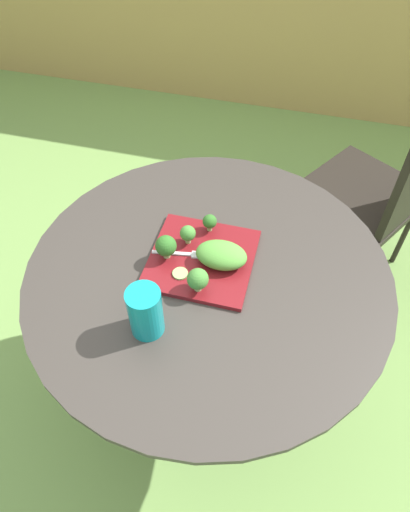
% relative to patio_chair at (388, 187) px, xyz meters
% --- Properties ---
extents(ground_plane, '(12.00, 12.00, 0.00)m').
position_rel_patio_chair_xyz_m(ground_plane, '(-0.54, -0.77, -0.53)').
color(ground_plane, '#70994C').
extents(patio_table, '(1.00, 1.00, 0.76)m').
position_rel_patio_chair_xyz_m(patio_table, '(-0.54, -0.77, -0.01)').
color(patio_table, '#38332D').
rests_on(patio_table, ground_plane).
extents(patio_chair, '(0.61, 0.61, 0.90)m').
position_rel_patio_chair_xyz_m(patio_chair, '(0.00, 0.00, 0.00)').
color(patio_chair, black).
rests_on(patio_chair, ground_plane).
extents(salad_plate, '(0.28, 0.28, 0.01)m').
position_rel_patio_chair_xyz_m(salad_plate, '(-0.56, -0.75, 0.24)').
color(salad_plate, maroon).
rests_on(salad_plate, patio_table).
extents(drinking_glass, '(0.08, 0.08, 0.14)m').
position_rel_patio_chair_xyz_m(drinking_glass, '(-0.63, -0.99, 0.29)').
color(drinking_glass, '#0F8C93').
rests_on(drinking_glass, patio_table).
extents(fork, '(0.15, 0.04, 0.00)m').
position_rel_patio_chair_xyz_m(fork, '(-0.61, -0.75, 0.25)').
color(fork, silver).
rests_on(fork, salad_plate).
extents(lettuce_mound, '(0.14, 0.10, 0.06)m').
position_rel_patio_chair_xyz_m(lettuce_mound, '(-0.51, -0.75, 0.28)').
color(lettuce_mound, '#519338').
rests_on(lettuce_mound, salad_plate).
extents(broccoli_floret_0, '(0.06, 0.06, 0.07)m').
position_rel_patio_chair_xyz_m(broccoli_floret_0, '(-0.66, -0.77, 0.29)').
color(broccoli_floret_0, '#99B770').
rests_on(broccoli_floret_0, salad_plate).
extents(broccoli_floret_1, '(0.04, 0.04, 0.05)m').
position_rel_patio_chair_xyz_m(broccoli_floret_1, '(-0.57, -0.64, 0.28)').
color(broccoli_floret_1, '#99B770').
rests_on(broccoli_floret_1, salad_plate).
extents(broccoli_floret_2, '(0.04, 0.04, 0.06)m').
position_rel_patio_chair_xyz_m(broccoli_floret_2, '(-0.61, -0.70, 0.28)').
color(broccoli_floret_2, '#99B770').
rests_on(broccoli_floret_2, salad_plate).
extents(broccoli_floret_3, '(0.06, 0.06, 0.07)m').
position_rel_patio_chair_xyz_m(broccoli_floret_3, '(-0.54, -0.85, 0.29)').
color(broccoli_floret_3, '#99B770').
rests_on(broccoli_floret_3, salad_plate).
extents(cucumber_slice_0, '(0.04, 0.04, 0.01)m').
position_rel_patio_chair_xyz_m(cucumber_slice_0, '(-0.60, -0.82, 0.25)').
color(cucumber_slice_0, '#8EB766').
rests_on(cucumber_slice_0, salad_plate).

